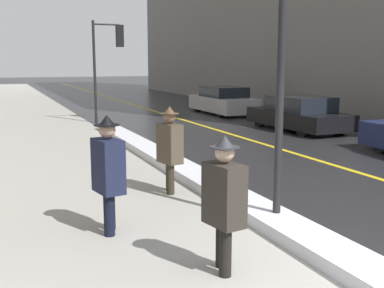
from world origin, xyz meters
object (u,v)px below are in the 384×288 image
pedestrian_with_shoulder_bag (108,170)px  traffic_light_near (109,49)px  pedestrian_in_fedora (224,199)px  lamp_post (281,53)px  parked_car_silver (223,101)px  parked_car_black (299,114)px  pedestrian_trailing (170,146)px

pedestrian_with_shoulder_bag → traffic_light_near: bearing=156.2°
pedestrian_in_fedora → pedestrian_with_shoulder_bag: size_ratio=0.95×
lamp_post → pedestrian_with_shoulder_bag: size_ratio=2.46×
pedestrian_with_shoulder_bag → parked_car_silver: (8.94, 14.45, -0.34)m
pedestrian_with_shoulder_bag → lamp_post: bearing=64.8°
parked_car_silver → parked_car_black: bearing=-179.7°
lamp_post → parked_car_black: bearing=53.5°
pedestrian_in_fedora → pedestrian_with_shoulder_bag: bearing=-163.3°
pedestrian_in_fedora → parked_car_silver: pedestrian_in_fedora is taller
parked_car_black → pedestrian_with_shoulder_bag: bearing=129.9°
lamp_post → parked_car_black: (6.52, 8.79, -2.05)m
traffic_light_near → pedestrian_trailing: (-1.52, -11.51, -2.10)m
lamp_post → traffic_light_near: lamp_post is taller
traffic_light_near → parked_car_black: size_ratio=0.94×
lamp_post → pedestrian_trailing: 3.07m
traffic_light_near → parked_car_silver: traffic_light_near is taller
pedestrian_in_fedora → parked_car_black: bearing=130.6°
traffic_light_near → pedestrian_with_shoulder_bag: size_ratio=2.36×
pedestrian_trailing → parked_car_black: bearing=120.2°
traffic_light_near → parked_car_silver: 6.43m
traffic_light_near → parked_car_silver: (5.84, 1.20, -2.40)m
lamp_post → parked_car_black: lamp_post is taller
traffic_light_near → pedestrian_in_fedora: 15.41m
pedestrian_in_fedora → parked_car_silver: size_ratio=0.38×
parked_car_black → parked_car_silver: size_ratio=1.00×
traffic_light_near → pedestrian_trailing: 11.80m
pedestrian_with_shoulder_bag → parked_car_silver: bearing=137.6°
pedestrian_in_fedora → parked_car_silver: 18.17m
traffic_light_near → parked_car_black: bearing=-42.2°
parked_car_silver → pedestrian_trailing: bearing=149.7°
parked_car_black → parked_car_silver: 6.30m
lamp_post → pedestrian_in_fedora: bearing=-141.2°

